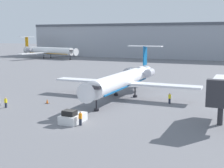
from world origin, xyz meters
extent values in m
plane|color=slate|center=(0.00, 0.00, 0.00)|extent=(600.00, 600.00, 0.00)
cube|color=#9EA3AD|center=(0.00, 120.00, 7.98)|extent=(180.00, 16.00, 15.95)
cube|color=#4C515B|center=(0.00, 120.00, 16.55)|extent=(180.00, 16.80, 1.20)
cylinder|color=white|center=(-0.10, 18.06, 3.34)|extent=(3.15, 23.38, 2.98)
cone|color=white|center=(-0.01, 5.19, 3.34)|extent=(2.99, 2.40, 2.98)
cube|color=black|center=(-0.02, 6.14, 3.86)|extent=(2.54, 0.72, 0.44)
cone|color=white|center=(-0.20, 31.38, 3.34)|extent=(2.70, 3.29, 2.68)
cube|color=#0C5999|center=(-0.10, 18.06, 2.37)|extent=(2.83, 21.04, 0.20)
cube|color=white|center=(7.67, 19.29, 2.67)|extent=(12.61, 2.86, 0.36)
cube|color=white|center=(-7.89, 19.17, 2.67)|extent=(12.61, 2.86, 0.36)
cylinder|color=#ADADB7|center=(2.08, 27.89, 3.71)|extent=(1.73, 2.79, 1.71)
cylinder|color=#ADADB7|center=(-2.43, 27.86, 3.71)|extent=(1.73, 2.79, 1.71)
cube|color=#0C5999|center=(-0.20, 32.04, 6.94)|extent=(0.26, 2.20, 4.23)
cube|color=white|center=(-0.20, 32.04, 9.05)|extent=(7.62, 1.85, 0.20)
cylinder|color=black|center=(-0.02, 7.38, 0.92)|extent=(0.24, 0.24, 1.85)
cylinder|color=black|center=(-0.02, 7.38, 0.20)|extent=(0.80, 0.80, 0.40)
cylinder|color=black|center=(-2.05, 19.82, 0.92)|extent=(0.24, 0.24, 1.85)
cylinder|color=black|center=(-2.05, 19.82, 0.20)|extent=(0.80, 0.80, 0.40)
cylinder|color=black|center=(1.82, 19.84, 0.92)|extent=(0.24, 0.24, 1.85)
cylinder|color=black|center=(1.82, 19.84, 0.20)|extent=(0.80, 0.80, 0.40)
cube|color=silver|center=(-0.10, 0.52, 0.56)|extent=(2.39, 3.77, 1.13)
cube|color=black|center=(-0.10, -0.31, 1.48)|extent=(1.67, 1.36, 0.70)
cube|color=black|center=(-0.10, 2.34, 0.39)|extent=(2.15, 0.30, 0.68)
cube|color=#232838|center=(1.51, -0.32, 0.45)|extent=(0.32, 0.20, 0.89)
cube|color=orange|center=(1.51, -0.32, 1.24)|extent=(0.40, 0.24, 0.71)
sphere|color=tan|center=(1.51, -0.32, 1.73)|extent=(0.26, 0.26, 0.26)
cube|color=#232838|center=(9.02, 17.01, 0.44)|extent=(0.32, 0.20, 0.87)
cube|color=yellow|center=(9.02, 17.01, 1.22)|extent=(0.40, 0.24, 0.69)
sphere|color=tan|center=(9.02, 17.01, 1.69)|extent=(0.25, 0.25, 0.25)
cube|color=#232838|center=(-14.30, 3.53, 0.40)|extent=(0.32, 0.20, 0.81)
cube|color=yellow|center=(-14.30, 3.53, 1.13)|extent=(0.40, 0.24, 0.64)
sphere|color=tan|center=(-14.30, 3.53, 1.57)|extent=(0.24, 0.24, 0.24)
cube|color=black|center=(-10.06, 8.76, 0.02)|extent=(0.57, 0.57, 0.04)
cone|color=orange|center=(-10.06, 8.76, 0.42)|extent=(0.41, 0.41, 0.76)
cylinder|color=white|center=(-69.07, 94.69, 3.68)|extent=(29.14, 9.56, 3.55)
cone|color=white|center=(-53.48, 91.34, 3.68)|extent=(3.52, 4.06, 3.55)
cube|color=black|center=(-54.59, 91.58, 4.30)|extent=(1.32, 3.10, 0.44)
cone|color=white|center=(-85.17, 98.14, 3.68)|extent=(4.49, 3.94, 3.19)
cube|color=orange|center=(-69.07, 94.69, 2.53)|extent=(26.22, 8.60, 0.20)
cube|color=white|center=(-68.50, 104.27, 2.88)|extent=(6.37, 15.77, 0.36)
cube|color=white|center=(-72.48, 85.71, 2.88)|extent=(6.37, 15.77, 0.36)
cylinder|color=#ADADB7|center=(-80.43, 99.86, 4.12)|extent=(3.35, 2.58, 2.00)
cylinder|color=#ADADB7|center=(-81.55, 94.63, 4.12)|extent=(3.35, 2.58, 2.00)
cube|color=orange|center=(-85.93, 98.30, 7.95)|extent=(2.20, 0.70, 5.00)
cube|color=white|center=(-85.93, 98.30, 10.45)|extent=(3.65, 9.18, 0.20)
cylinder|color=black|center=(-55.85, 91.85, 0.95)|extent=(0.24, 0.24, 1.90)
cylinder|color=black|center=(-55.85, 91.85, 0.20)|extent=(0.80, 0.80, 0.40)
cylinder|color=black|center=(-71.56, 92.86, 0.95)|extent=(0.24, 0.24, 1.90)
cylinder|color=black|center=(-71.56, 92.86, 0.20)|extent=(0.80, 0.80, 0.40)
cylinder|color=black|center=(-70.59, 97.37, 0.95)|extent=(0.24, 0.24, 1.90)
cylinder|color=black|center=(-70.59, 97.37, 0.20)|extent=(0.80, 0.80, 0.40)
cylinder|color=#2D2D33|center=(17.95, 7.14, 1.60)|extent=(0.70, 0.70, 3.20)
cube|color=silver|center=(17.95, 9.56, 4.50)|extent=(2.60, 8.08, 2.60)
cube|color=#2D2D33|center=(17.95, 4.93, 4.50)|extent=(3.20, 1.20, 3.38)
camera|label=1|loc=(20.81, -34.26, 11.56)|focal=50.00mm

